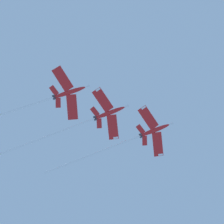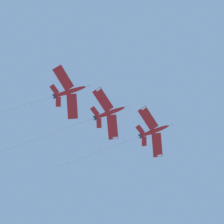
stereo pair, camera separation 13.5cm
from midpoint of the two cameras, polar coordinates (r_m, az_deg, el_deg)
name	(u,v)px [view 1 (the left image)]	position (r m, az deg, el deg)	size (l,w,h in m)	color
jet_lead	(137,137)	(136.68, 3.93, -3.91)	(33.60, 41.11, 9.87)	red
jet_second	(87,121)	(132.96, -3.81, -1.42)	(36.17, 44.47, 11.35)	red
jet_third	(40,102)	(131.81, -11.09, 1.57)	(37.13, 48.44, 10.74)	red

